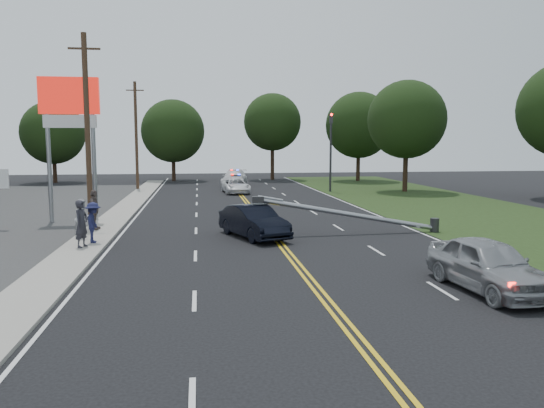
{
  "coord_description": "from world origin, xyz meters",
  "views": [
    {
      "loc": [
        -3.52,
        -16.74,
        4.47
      ],
      "look_at": [
        -0.27,
        6.68,
        1.7
      ],
      "focal_mm": 35.0,
      "sensor_mm": 36.0,
      "label": 1
    }
  ],
  "objects": [
    {
      "name": "traffic_signal",
      "position": [
        8.3,
        30.0,
        4.21
      ],
      "size": [
        0.28,
        0.41,
        7.05
      ],
      "color": "#2D2D30",
      "rests_on": "ground"
    },
    {
      "name": "grass_verge",
      "position": [
        13.5,
        10.0,
        0.01
      ],
      "size": [
        12.0,
        80.0,
        0.01
      ],
      "primitive_type": "cube",
      "color": "black",
      "rests_on": "ground"
    },
    {
      "name": "emergency_b",
      "position": [
        0.1,
        37.12,
        0.81
      ],
      "size": [
        3.26,
        5.93,
        1.63
      ],
      "primitive_type": "imported",
      "rotation": [
        0.0,
        0.0,
        -0.18
      ],
      "color": "silver",
      "rests_on": "ground"
    },
    {
      "name": "utility_pole_mid",
      "position": [
        -9.2,
        12.0,
        5.08
      ],
      "size": [
        1.6,
        0.28,
        10.0
      ],
      "color": "#382619",
      "rests_on": "ground"
    },
    {
      "name": "tree_7",
      "position": [
        5.23,
        46.03,
        6.81
      ],
      "size": [
        6.77,
        6.77,
        10.21
      ],
      "color": "black",
      "rests_on": "ground"
    },
    {
      "name": "pylon_sign",
      "position": [
        -10.5,
        14.0,
        6.0
      ],
      "size": [
        3.2,
        0.35,
        8.0
      ],
      "color": "gray",
      "rests_on": "ground"
    },
    {
      "name": "utility_pole_far",
      "position": [
        -9.2,
        34.0,
        5.08
      ],
      "size": [
        1.6,
        0.28,
        10.0
      ],
      "color": "#382619",
      "rests_on": "ground"
    },
    {
      "name": "tree_6",
      "position": [
        -6.39,
        45.74,
        5.73
      ],
      "size": [
        7.23,
        7.23,
        9.35
      ],
      "color": "black",
      "rests_on": "ground"
    },
    {
      "name": "tree_9",
      "position": [
        15.04,
        29.13,
        6.47
      ],
      "size": [
        7.0,
        7.0,
        9.98
      ],
      "color": "black",
      "rests_on": "ground"
    },
    {
      "name": "waiting_sedan",
      "position": [
        5.06,
        -2.19,
        0.8
      ],
      "size": [
        2.28,
        4.85,
        1.6
      ],
      "primitive_type": "imported",
      "rotation": [
        0.0,
        0.0,
        0.08
      ],
      "color": "gray",
      "rests_on": "ground"
    },
    {
      "name": "emergency_a",
      "position": [
        -0.3,
        29.67,
        0.63
      ],
      "size": [
        2.47,
        4.71,
        1.27
      ],
      "primitive_type": "imported",
      "rotation": [
        0.0,
        0.0,
        0.08
      ],
      "color": "silver",
      "rests_on": "ground"
    },
    {
      "name": "bystander_a",
      "position": [
        -8.36,
        5.83,
        1.1
      ],
      "size": [
        0.71,
        0.84,
        1.97
      ],
      "primitive_type": "imported",
      "rotation": [
        0.0,
        0.0,
        1.18
      ],
      "color": "#25252C",
      "rests_on": "sidewalk"
    },
    {
      "name": "ground",
      "position": [
        0.0,
        0.0,
        0.0
      ],
      "size": [
        120.0,
        120.0,
        0.0
      ],
      "primitive_type": "plane",
      "color": "black",
      "rests_on": "ground"
    },
    {
      "name": "crashed_sedan",
      "position": [
        -1.0,
        7.72,
        0.76
      ],
      "size": [
        3.18,
        4.9,
        1.52
      ],
      "primitive_type": "imported",
      "rotation": [
        0.0,
        0.0,
        0.37
      ],
      "color": "black",
      "rests_on": "ground"
    },
    {
      "name": "bystander_d",
      "position": [
        -8.71,
        10.37,
        1.11
      ],
      "size": [
        0.64,
        1.22,
        1.98
      ],
      "primitive_type": "imported",
      "rotation": [
        0.0,
        0.0,
        1.43
      ],
      "color": "#5D4F4A",
      "rests_on": "sidewalk"
    },
    {
      "name": "tree_5",
      "position": [
        -19.27,
        44.52,
        5.48
      ],
      "size": [
        6.86,
        6.86,
        8.92
      ],
      "color": "black",
      "rests_on": "ground"
    },
    {
      "name": "centerline_yellow",
      "position": [
        0.0,
        10.0,
        0.01
      ],
      "size": [
        0.36,
        80.0,
        0.0
      ],
      "primitive_type": "cube",
      "color": "gold",
      "rests_on": "ground"
    },
    {
      "name": "fallen_streetlight",
      "position": [
        4.19,
        8.0,
        0.92
      ],
      "size": [
        9.36,
        0.44,
        1.91
      ],
      "color": "#2D2D30",
      "rests_on": "ground"
    },
    {
      "name": "tree_8",
      "position": [
        14.77,
        42.64,
        6.39
      ],
      "size": [
        7.58,
        7.58,
        10.19
      ],
      "color": "black",
      "rests_on": "ground"
    },
    {
      "name": "bystander_c",
      "position": [
        -8.09,
        6.82,
        1.0
      ],
      "size": [
        0.73,
        1.18,
        1.77
      ],
      "primitive_type": "imported",
      "rotation": [
        0.0,
        0.0,
        1.64
      ],
      "color": "#1B1E45",
      "rests_on": "sidewalk"
    },
    {
      "name": "bystander_b",
      "position": [
        -8.79,
        8.1,
        1.01
      ],
      "size": [
        0.92,
        1.04,
        1.79
      ],
      "primitive_type": "imported",
      "rotation": [
        0.0,
        0.0,
        1.25
      ],
      "color": "#AEADB2",
      "rests_on": "sidewalk"
    },
    {
      "name": "sidewalk",
      "position": [
        -8.4,
        10.0,
        0.06
      ],
      "size": [
        1.8,
        70.0,
        0.12
      ],
      "primitive_type": "cube",
      "color": "gray",
      "rests_on": "ground"
    }
  ]
}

